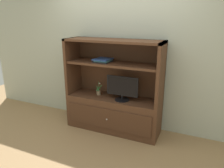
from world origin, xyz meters
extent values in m
plane|color=#99754C|center=(0.00, 0.00, 0.00)|extent=(8.00, 8.00, 0.00)
cube|color=#ADB29E|center=(0.00, 0.75, 1.40)|extent=(6.00, 0.10, 2.80)
cube|color=#4C2D1C|center=(0.00, 0.40, 0.30)|extent=(1.61, 0.49, 0.59)
cube|color=#462A19|center=(0.00, 0.15, 0.30)|extent=(1.48, 0.02, 0.36)
sphere|color=silver|center=(0.00, 0.13, 0.30)|extent=(0.02, 0.02, 0.02)
cube|color=#4C2D1C|center=(-0.78, 0.40, 1.08)|extent=(0.05, 0.49, 0.97)
cube|color=#4C2D1C|center=(0.78, 0.40, 1.08)|extent=(0.05, 0.49, 0.97)
cube|color=#4C2D1C|center=(0.00, 0.63, 1.08)|extent=(1.61, 0.02, 0.97)
cube|color=#4C2D1C|center=(0.00, 0.40, 1.55)|extent=(1.61, 0.49, 0.04)
cube|color=#4C2D1C|center=(0.00, 0.40, 1.17)|extent=(1.51, 0.44, 0.04)
cylinder|color=black|center=(0.18, 0.34, 0.60)|extent=(0.24, 0.24, 0.01)
cylinder|color=black|center=(0.18, 0.34, 0.64)|extent=(0.03, 0.03, 0.07)
cube|color=black|center=(0.18, 0.34, 0.84)|extent=(0.53, 0.02, 0.32)
cube|color=black|center=(0.18, 0.33, 0.84)|extent=(0.50, 0.00, 0.29)
cylinder|color=#8C7251|center=(-0.28, 0.42, 0.63)|extent=(0.08, 0.08, 0.07)
cylinder|color=#3D6B33|center=(-0.28, 0.42, 0.75)|extent=(0.01, 0.01, 0.17)
cube|color=#2D7A38|center=(-0.26, 0.42, 0.71)|extent=(0.01, 0.12, 0.08)
cube|color=#2D7A38|center=(-0.29, 0.44, 0.71)|extent=(0.11, 0.03, 0.11)
cube|color=#2D7A38|center=(-0.29, 0.40, 0.71)|extent=(0.08, 0.05, 0.08)
sphere|color=silver|center=(-0.27, 0.43, 0.80)|extent=(0.03, 0.03, 0.03)
cube|color=black|center=(-0.19, 0.40, 1.20)|extent=(0.29, 0.28, 0.02)
cube|color=teal|center=(-0.18, 0.40, 1.22)|extent=(0.24, 0.25, 0.02)
cube|color=#2D519E|center=(-0.19, 0.40, 1.24)|extent=(0.28, 0.31, 0.01)
camera|label=1|loc=(1.35, -2.71, 1.90)|focal=34.11mm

